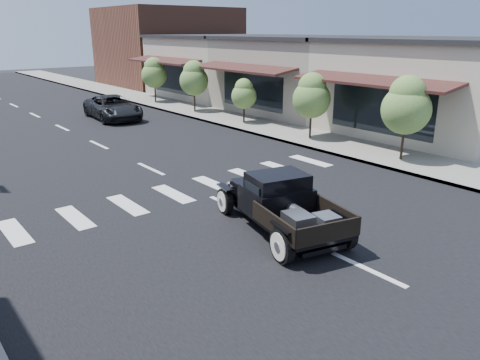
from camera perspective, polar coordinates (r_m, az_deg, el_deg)
ground at (r=12.68m, az=4.35°, el=-5.78°), size 120.00×120.00×0.00m
road at (r=25.30m, az=-19.42°, el=5.29°), size 14.00×80.00×0.02m
road_markings at (r=20.74m, az=-14.73°, el=3.10°), size 12.00×60.00×0.06m
sidewalk_right at (r=29.10m, az=-3.43°, el=7.93°), size 3.00×80.00×0.15m
storefront_near at (r=26.28m, az=23.26°, el=10.27°), size 10.00×9.00×4.50m
storefront_mid at (r=31.56m, az=8.61°, el=12.53°), size 10.00×9.00×4.50m
storefront_far at (r=38.26m, az=-1.53°, el=13.62°), size 10.00×9.00×4.50m
far_building_right at (r=46.81m, az=-8.71°, el=15.74°), size 11.00×10.00×7.00m
small_tree_a at (r=19.44m, az=19.46°, el=6.96°), size 1.91×1.91×3.18m
small_tree_b at (r=22.44m, az=8.67°, el=8.81°), size 1.77×1.77×2.95m
small_tree_c at (r=26.13m, az=0.48°, el=9.57°), size 1.39×1.39×2.32m
small_tree_d at (r=30.09m, az=-5.61°, el=11.25°), size 1.81×1.81×3.01m
small_tree_e at (r=34.50m, az=-10.38°, el=11.86°), size 1.79×1.79×2.98m
hotrod_pickup at (r=12.19m, az=5.02°, el=-2.84°), size 3.07×4.86×1.56m
second_car at (r=28.88m, az=-15.25°, el=8.50°), size 2.69×5.13×1.38m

